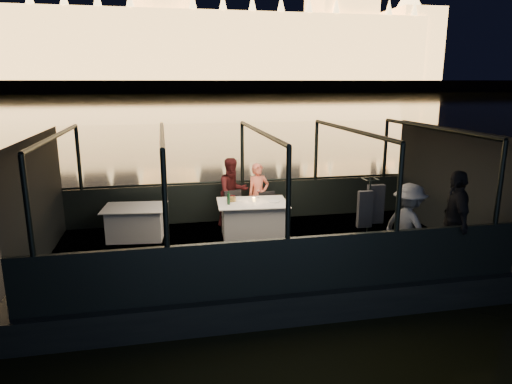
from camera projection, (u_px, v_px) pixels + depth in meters
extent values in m
plane|color=black|center=(171.00, 102.00, 85.31)|extent=(500.00, 500.00, 0.00)
cube|color=black|center=(260.00, 271.00, 9.16)|extent=(8.60, 4.40, 1.00)
cube|color=black|center=(260.00, 249.00, 9.05)|extent=(8.00, 4.00, 0.04)
cube|color=black|center=(243.00, 201.00, 10.84)|extent=(8.00, 0.08, 0.90)
cube|color=black|center=(287.00, 266.00, 7.03)|extent=(8.00, 0.08, 0.90)
cube|color=#423D33|center=(165.00, 87.00, 208.83)|extent=(400.00, 140.00, 6.00)
cube|color=beige|center=(253.00, 220.00, 9.60)|extent=(1.52, 1.15, 0.77)
cube|color=silver|center=(136.00, 221.00, 9.53)|extent=(1.38, 1.07, 0.68)
cube|color=black|center=(234.00, 211.00, 10.00)|extent=(0.49, 0.49, 0.86)
cube|color=black|center=(268.00, 209.00, 10.16)|extent=(0.41, 0.41, 0.80)
imported|color=#F17457|center=(258.00, 193.00, 10.35)|extent=(0.58, 0.45, 1.43)
imported|color=#3D1113|center=(233.00, 193.00, 10.33)|extent=(0.89, 0.78, 1.56)
imported|color=silver|center=(409.00, 223.00, 7.83)|extent=(0.88, 1.14, 1.55)
imported|color=black|center=(454.00, 223.00, 7.84)|extent=(0.75, 1.13, 1.78)
cylinder|color=#14371F|center=(229.00, 197.00, 9.30)|extent=(0.06, 0.06, 0.29)
cylinder|color=olive|center=(231.00, 199.00, 9.58)|extent=(0.24, 0.24, 0.08)
cylinder|color=#F6AD3D|center=(254.00, 199.00, 9.57)|extent=(0.06, 0.06, 0.08)
cylinder|color=white|center=(274.00, 201.00, 9.55)|extent=(0.33, 0.33, 0.02)
cylinder|color=white|center=(236.00, 200.00, 9.69)|extent=(0.24, 0.24, 0.01)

